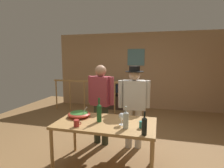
# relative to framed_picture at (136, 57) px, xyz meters

# --- Properties ---
(ground_plane) EXTENTS (8.09, 8.09, 0.00)m
(ground_plane) POSITION_rel_framed_picture_xyz_m (0.09, -3.05, -1.75)
(ground_plane) COLOR olive
(back_wall) EXTENTS (5.78, 0.10, 2.57)m
(back_wall) POSITION_rel_framed_picture_xyz_m (0.09, 0.06, -0.46)
(back_wall) COLOR tan
(back_wall) RESTS_ON ground_plane
(framed_picture) EXTENTS (0.57, 0.03, 0.55)m
(framed_picture) POSITION_rel_framed_picture_xyz_m (0.00, 0.00, 0.00)
(framed_picture) COLOR slate
(stair_railing) EXTENTS (2.62, 0.10, 1.06)m
(stair_railing) POSITION_rel_framed_picture_xyz_m (-0.85, -0.87, -1.10)
(stair_railing) COLOR #B2844C
(stair_railing) RESTS_ON ground_plane
(tv_console) EXTENTS (0.90, 0.40, 0.45)m
(tv_console) POSITION_rel_framed_picture_xyz_m (-0.61, -0.29, -1.52)
(tv_console) COLOR #38281E
(tv_console) RESTS_ON ground_plane
(flat_screen_tv) EXTENTS (0.49, 0.12, 0.41)m
(flat_screen_tv) POSITION_rel_framed_picture_xyz_m (-0.61, -0.32, -1.05)
(flat_screen_tv) COLOR black
(flat_screen_tv) RESTS_ON tv_console
(serving_table) EXTENTS (1.49, 0.82, 0.75)m
(serving_table) POSITION_rel_framed_picture_xyz_m (0.01, -3.66, -1.07)
(serving_table) COLOR #B2844C
(serving_table) RESTS_ON ground_plane
(salad_bowl) EXTENTS (0.37, 0.37, 0.19)m
(salad_bowl) POSITION_rel_framed_picture_xyz_m (-0.49, -3.53, -0.95)
(salad_bowl) COLOR #CC3D2D
(salad_bowl) RESTS_ON serving_table
(wine_glass) EXTENTS (0.09, 0.09, 0.18)m
(wine_glass) POSITION_rel_framed_picture_xyz_m (0.27, -3.72, -0.88)
(wine_glass) COLOR silver
(wine_glass) RESTS_ON serving_table
(wine_bottle_green) EXTENTS (0.07, 0.07, 0.37)m
(wine_bottle_green) POSITION_rel_framed_picture_xyz_m (-0.10, -3.66, -0.85)
(wine_bottle_green) COLOR #1E5628
(wine_bottle_green) RESTS_ON serving_table
(wine_bottle_clear) EXTENTS (0.08, 0.08, 0.31)m
(wine_bottle_clear) POSITION_rel_framed_picture_xyz_m (0.34, -3.82, -0.87)
(wine_bottle_clear) COLOR silver
(wine_bottle_clear) RESTS_ON serving_table
(wine_bottle_dark) EXTENTS (0.07, 0.07, 0.31)m
(wine_bottle_dark) POSITION_rel_framed_picture_xyz_m (0.61, -3.98, -0.87)
(wine_bottle_dark) COLOR black
(wine_bottle_dark) RESTS_ON serving_table
(mug_red) EXTENTS (0.11, 0.08, 0.10)m
(mug_red) POSITION_rel_framed_picture_xyz_m (-0.34, -3.94, -0.95)
(mug_red) COLOR #B7332D
(mug_red) RESTS_ON serving_table
(mug_teal) EXTENTS (0.11, 0.07, 0.09)m
(mug_teal) POSITION_rel_framed_picture_xyz_m (0.56, -3.75, -0.95)
(mug_teal) COLOR teal
(mug_teal) RESTS_ON serving_table
(person_standing_left) EXTENTS (0.55, 0.29, 1.58)m
(person_standing_left) POSITION_rel_framed_picture_xyz_m (-0.32, -2.89, -0.82)
(person_standing_left) COLOR #2D3323
(person_standing_left) RESTS_ON ground_plane
(person_standing_right) EXTENTS (0.58, 0.35, 1.57)m
(person_standing_right) POSITION_rel_framed_picture_xyz_m (0.33, -2.89, -0.82)
(person_standing_right) COLOR beige
(person_standing_right) RESTS_ON ground_plane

